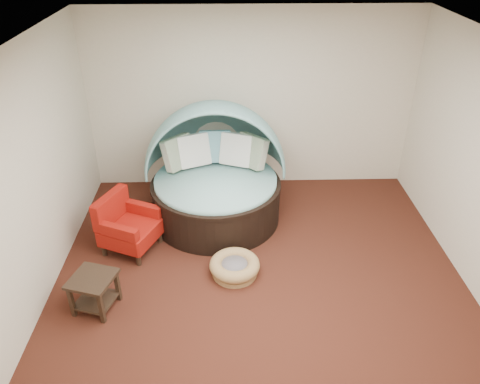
{
  "coord_description": "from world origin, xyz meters",
  "views": [
    {
      "loc": [
        -0.36,
        -4.35,
        3.88
      ],
      "look_at": [
        -0.23,
        0.6,
        0.92
      ],
      "focal_mm": 35.0,
      "sensor_mm": 36.0,
      "label": 1
    }
  ],
  "objects_px": {
    "canopy_daybed": "(215,167)",
    "pet_basket": "(235,267)",
    "red_armchair": "(127,225)",
    "side_table": "(94,288)"
  },
  "relations": [
    {
      "from": "pet_basket",
      "to": "side_table",
      "type": "distance_m",
      "value": 1.67
    },
    {
      "from": "canopy_daybed",
      "to": "side_table",
      "type": "bearing_deg",
      "value": -126.19
    },
    {
      "from": "pet_basket",
      "to": "side_table",
      "type": "xyz_separation_m",
      "value": [
        -1.58,
        -0.53,
        0.17
      ]
    },
    {
      "from": "canopy_daybed",
      "to": "red_armchair",
      "type": "relative_size",
      "value": 2.3
    },
    {
      "from": "pet_basket",
      "to": "side_table",
      "type": "height_order",
      "value": "side_table"
    },
    {
      "from": "canopy_daybed",
      "to": "pet_basket",
      "type": "relative_size",
      "value": 2.51
    },
    {
      "from": "canopy_daybed",
      "to": "pet_basket",
      "type": "bearing_deg",
      "value": -81.07
    },
    {
      "from": "red_armchair",
      "to": "side_table",
      "type": "bearing_deg",
      "value": -75.17
    },
    {
      "from": "pet_basket",
      "to": "red_armchair",
      "type": "bearing_deg",
      "value": 157.53
    },
    {
      "from": "canopy_daybed",
      "to": "side_table",
      "type": "relative_size",
      "value": 3.52
    }
  ]
}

